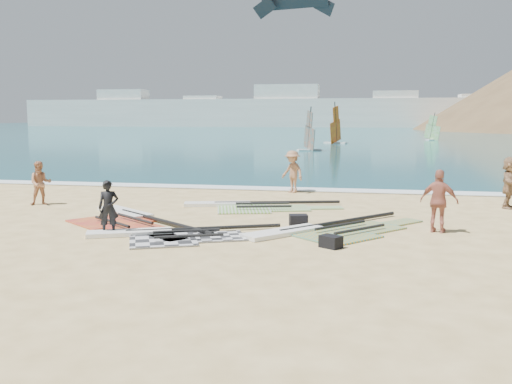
% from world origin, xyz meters
% --- Properties ---
extents(ground, '(300.00, 300.00, 0.00)m').
position_xyz_m(ground, '(0.00, 0.00, 0.00)').
color(ground, '#E2C584').
rests_on(ground, ground).
extents(sea, '(300.00, 240.00, 0.06)m').
position_xyz_m(sea, '(0.00, 132.00, 0.00)').
color(sea, '#0D5661').
rests_on(sea, ground).
extents(surf_line, '(300.00, 1.20, 0.04)m').
position_xyz_m(surf_line, '(0.00, 12.30, 0.00)').
color(surf_line, white).
rests_on(surf_line, ground).
extents(far_town, '(160.00, 8.00, 12.00)m').
position_xyz_m(far_town, '(-15.72, 150.00, 4.49)').
color(far_town, white).
rests_on(far_town, ground).
extents(rig_grey, '(5.68, 3.56, 0.20)m').
position_xyz_m(rig_grey, '(-2.01, 1.55, 0.05)').
color(rig_grey, '#2A2A2D').
rests_on(rig_grey, ground).
extents(rig_green, '(6.05, 3.20, 0.20)m').
position_xyz_m(rig_green, '(-0.87, 7.03, 0.05)').
color(rig_green, '#65AC2E').
rests_on(rig_green, ground).
extents(rig_orange, '(5.24, 5.09, 0.20)m').
position_xyz_m(rig_orange, '(2.28, 3.07, 0.05)').
color(rig_orange, '#FFA914').
rests_on(rig_orange, ground).
extents(rig_red, '(5.35, 5.20, 0.20)m').
position_xyz_m(rig_red, '(-4.11, 3.56, 0.05)').
color(rig_red, red).
rests_on(rig_red, ground).
extents(gear_bag_near, '(0.64, 0.53, 0.35)m').
position_xyz_m(gear_bag_near, '(1.35, 3.85, 0.18)').
color(gear_bag_near, black).
rests_on(gear_bag_near, ground).
extents(gear_bag_far, '(0.65, 0.61, 0.32)m').
position_xyz_m(gear_bag_far, '(2.54, 1.07, 0.16)').
color(gear_bag_far, black).
rests_on(gear_bag_far, ground).
extents(person_wetsuit, '(0.68, 0.58, 1.57)m').
position_xyz_m(person_wetsuit, '(-3.81, 1.47, 0.78)').
color(person_wetsuit, black).
rests_on(person_wetsuit, ground).
extents(beachgoer_left, '(1.02, 0.96, 1.67)m').
position_xyz_m(beachgoer_left, '(-8.80, 6.06, 0.84)').
color(beachgoer_left, '#BA7B55').
rests_on(beachgoer_left, ground).
extents(beachgoer_mid, '(1.37, 1.29, 1.86)m').
position_xyz_m(beachgoer_mid, '(0.14, 11.39, 0.93)').
color(beachgoer_mid, '#9E6D4C').
rests_on(beachgoer_mid, ground).
extents(beachgoer_back, '(1.17, 0.77, 1.85)m').
position_xyz_m(beachgoer_back, '(5.48, 3.64, 0.92)').
color(beachgoer_back, '#B46653').
rests_on(beachgoer_back, ground).
extents(beachgoer_right, '(1.19, 1.84, 1.90)m').
position_xyz_m(beachgoer_right, '(8.54, 8.74, 0.95)').
color(beachgoer_right, '#A07955').
rests_on(beachgoer_right, ground).
extents(windsurfer_left, '(2.38, 2.57, 4.26)m').
position_xyz_m(windsurfer_left, '(-2.22, 41.22, 1.25)').
color(windsurfer_left, white).
rests_on(windsurfer_left, ground).
extents(windsurfer_centre, '(2.86, 3.20, 5.03)m').
position_xyz_m(windsurfer_centre, '(-0.58, 55.76, 1.42)').
color(windsurfer_centre, white).
rests_on(windsurfer_centre, ground).
extents(windsurfer_right, '(2.00, 1.99, 3.81)m').
position_xyz_m(windsurfer_right, '(11.81, 67.77, 1.15)').
color(windsurfer_right, white).
rests_on(windsurfer_right, ground).
extents(kitesurf_kite, '(8.21, 2.54, 2.63)m').
position_xyz_m(kitesurf_kite, '(-4.36, 45.49, 14.72)').
color(kitesurf_kite, black).
rests_on(kitesurf_kite, ground).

